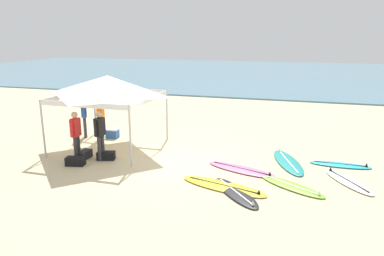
{
  "coord_description": "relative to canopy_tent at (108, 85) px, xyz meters",
  "views": [
    {
      "loc": [
        4.18,
        -10.87,
        4.13
      ],
      "look_at": [
        0.72,
        0.72,
        1.0
      ],
      "focal_mm": 33.27,
      "sensor_mm": 36.0,
      "label": 1
    }
  ],
  "objects": [
    {
      "name": "surfboard_pink",
      "position": [
        5.14,
        -0.95,
        -2.35
      ],
      "size": [
        2.44,
        1.37,
        0.19
      ],
      "color": "pink",
      "rests_on": "ground"
    },
    {
      "name": "surfboard_black",
      "position": [
        5.26,
        -2.71,
        -2.35
      ],
      "size": [
        1.8,
        2.02,
        0.19
      ],
      "color": "black",
      "rests_on": "ground"
    },
    {
      "name": "person_red",
      "position": [
        -0.36,
        -1.65,
        -1.4
      ],
      "size": [
        0.25,
        0.55,
        1.71
      ],
      "color": "#2D2D33",
      "rests_on": "ground"
    },
    {
      "name": "person_orange",
      "position": [
        -1.01,
        1.05,
        -1.4
      ],
      "size": [
        0.29,
        0.54,
        1.71
      ],
      "color": "black",
      "rests_on": "ground"
    },
    {
      "name": "gear_bag_by_pole",
      "position": [
        -0.28,
        -1.41,
        -2.25
      ],
      "size": [
        0.33,
        0.6,
        0.28
      ],
      "primitive_type": "cube",
      "rotation": [
        0.0,
        0.0,
        1.56
      ],
      "color": "#232328",
      "rests_on": "ground"
    },
    {
      "name": "person_blue",
      "position": [
        -1.77,
        1.0,
        -1.4
      ],
      "size": [
        0.38,
        0.47,
        1.71
      ],
      "color": "#383842",
      "rests_on": "ground"
    },
    {
      "name": "person_black",
      "position": [
        0.38,
        -1.35,
        -1.4
      ],
      "size": [
        0.25,
        0.55,
        1.71
      ],
      "color": "#2D2D33",
      "rests_on": "ground"
    },
    {
      "name": "surfboard_lime",
      "position": [
        6.72,
        -1.85,
        -2.35
      ],
      "size": [
        2.02,
        1.56,
        0.19
      ],
      "color": "#7AD12D",
      "rests_on": "ground"
    },
    {
      "name": "canopy_tent",
      "position": [
        0.0,
        0.0,
        0.0
      ],
      "size": [
        3.44,
        3.44,
        2.75
      ],
      "color": "#B7B7BC",
      "rests_on": "ground"
    },
    {
      "name": "surfboard_cyan",
      "position": [
        8.2,
        0.39,
        -2.35
      ],
      "size": [
        1.93,
        0.56,
        0.19
      ],
      "color": "#23B2CC",
      "rests_on": "ground"
    },
    {
      "name": "sea",
      "position": [
        2.49,
        30.19,
        -2.34
      ],
      "size": [
        80.0,
        36.0,
        0.1
      ],
      "primitive_type": "cube",
      "color": "#568499",
      "rests_on": "ground"
    },
    {
      "name": "surfboard_teal",
      "position": [
        6.53,
        0.18,
        -2.35
      ],
      "size": [
        1.45,
        2.62,
        0.19
      ],
      "color": "#19847F",
      "rests_on": "ground"
    },
    {
      "name": "gear_bag_near_tent",
      "position": [
        -0.18,
        -2.06,
        -2.25
      ],
      "size": [
        0.65,
        0.44,
        0.28
      ],
      "primitive_type": "cube",
      "rotation": [
        0.0,
        0.0,
        0.21
      ],
      "color": "black",
      "rests_on": "ground"
    },
    {
      "name": "ground_plane",
      "position": [
        2.49,
        -0.67,
        -2.39
      ],
      "size": [
        80.0,
        80.0,
        0.0
      ],
      "primitive_type": "plane",
      "color": "beige"
    },
    {
      "name": "surfboard_white",
      "position": [
        8.26,
        -1.03,
        -2.35
      ],
      "size": [
        1.52,
        2.0,
        0.19
      ],
      "color": "white",
      "rests_on": "ground"
    },
    {
      "name": "gear_bag_on_sand",
      "position": [
        0.5,
        -1.27,
        -2.25
      ],
      "size": [
        0.67,
        0.48,
        0.28
      ],
      "primitive_type": "cube",
      "rotation": [
        0.0,
        0.0,
        0.29
      ],
      "color": "black",
      "rests_on": "ground"
    },
    {
      "name": "surfboard_yellow",
      "position": [
        4.86,
        -2.4,
        -2.35
      ],
      "size": [
        2.69,
        1.36,
        0.19
      ],
      "color": "yellow",
      "rests_on": "ground"
    },
    {
      "name": "cooler_box",
      "position": [
        -0.62,
        1.23,
        -2.19
      ],
      "size": [
        0.5,
        0.36,
        0.39
      ],
      "color": "#2D60B7",
      "rests_on": "ground"
    }
  ]
}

